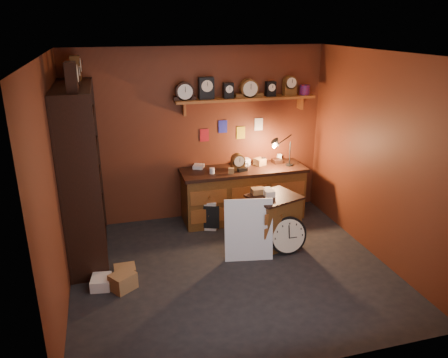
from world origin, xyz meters
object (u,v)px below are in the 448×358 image
(low_cabinet, at_px, (274,218))
(shelving_unit, at_px, (79,167))
(workbench, at_px, (243,191))
(big_round_clock, at_px, (288,236))

(low_cabinet, bearing_deg, shelving_unit, 150.85)
(workbench, relative_size, big_round_clock, 3.69)
(shelving_unit, xyz_separation_m, big_round_clock, (2.66, -0.76, -0.99))
(workbench, relative_size, low_cabinet, 2.36)
(big_round_clock, bearing_deg, shelving_unit, 164.02)
(workbench, bearing_deg, low_cabinet, -81.86)
(workbench, height_order, big_round_clock, workbench)
(shelving_unit, bearing_deg, low_cabinet, -10.56)
(shelving_unit, relative_size, workbench, 1.30)
(shelving_unit, height_order, big_round_clock, shelving_unit)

